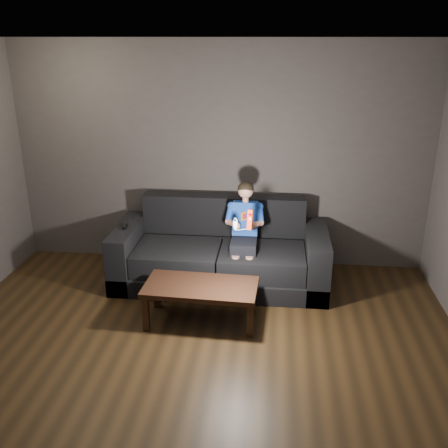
# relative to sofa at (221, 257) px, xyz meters

# --- Properties ---
(floor) EXTENTS (5.00, 5.00, 0.00)m
(floor) POSITION_rel_sofa_xyz_m (-0.08, -1.91, -0.31)
(floor) COLOR black
(floor) RESTS_ON ground
(back_wall) EXTENTS (5.00, 0.04, 2.70)m
(back_wall) POSITION_rel_sofa_xyz_m (-0.08, 0.59, 1.04)
(back_wall) COLOR #403938
(back_wall) RESTS_ON ground
(ceiling) EXTENTS (5.00, 5.00, 0.02)m
(ceiling) POSITION_rel_sofa_xyz_m (-0.08, -1.91, 2.39)
(ceiling) COLOR white
(ceiling) RESTS_ON back_wall
(sofa) EXTENTS (2.42, 1.05, 0.94)m
(sofa) POSITION_rel_sofa_xyz_m (0.00, 0.00, 0.00)
(sofa) COLOR black
(sofa) RESTS_ON floor
(child) EXTENTS (0.43, 0.52, 1.05)m
(child) POSITION_rel_sofa_xyz_m (0.28, -0.08, 0.44)
(child) COLOR black
(child) RESTS_ON sofa
(wii_remote_red) EXTENTS (0.07, 0.09, 0.21)m
(wii_remote_red) POSITION_rel_sofa_xyz_m (0.36, -0.48, 0.65)
(wii_remote_red) COLOR red
(wii_remote_red) RESTS_ON child
(nunchuk_white) EXTENTS (0.06, 0.09, 0.14)m
(nunchuk_white) POSITION_rel_sofa_xyz_m (0.20, -0.48, 0.60)
(nunchuk_white) COLOR white
(nunchuk_white) RESTS_ON child
(wii_remote_black) EXTENTS (0.05, 0.14, 0.03)m
(wii_remote_black) POSITION_rel_sofa_xyz_m (-1.09, -0.09, 0.37)
(wii_remote_black) COLOR black
(wii_remote_black) RESTS_ON sofa
(coffee_table) EXTENTS (1.14, 0.60, 0.41)m
(coffee_table) POSITION_rel_sofa_xyz_m (-0.10, -0.91, 0.05)
(coffee_table) COLOR black
(coffee_table) RESTS_ON floor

